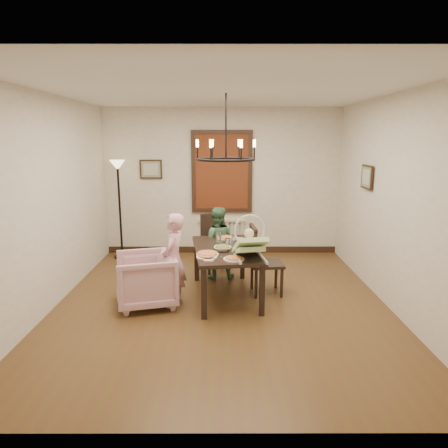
{
  "coord_description": "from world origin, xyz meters",
  "views": [
    {
      "loc": [
        0.03,
        -5.16,
        2.22
      ],
      "look_at": [
        0.04,
        0.3,
        1.05
      ],
      "focal_mm": 32.0,
      "sensor_mm": 36.0,
      "label": 1
    }
  ],
  "objects_px": {
    "drinking_glass": "(228,243)",
    "elderly_woman": "(174,268)",
    "dining_table": "(226,254)",
    "armchair": "(146,279)",
    "seated_man": "(217,249)",
    "baby_bouncer": "(250,244)",
    "chair_right": "(267,260)",
    "chair_far": "(216,243)",
    "floor_lamp": "(120,211)"
  },
  "relations": [
    {
      "from": "drinking_glass",
      "to": "elderly_woman",
      "type": "bearing_deg",
      "value": -157.33
    },
    {
      "from": "dining_table",
      "to": "elderly_woman",
      "type": "xyz_separation_m",
      "value": [
        -0.7,
        -0.32,
        -0.1
      ]
    },
    {
      "from": "armchair",
      "to": "elderly_woman",
      "type": "height_order",
      "value": "elderly_woman"
    },
    {
      "from": "dining_table",
      "to": "armchair",
      "type": "distance_m",
      "value": 1.15
    },
    {
      "from": "seated_man",
      "to": "baby_bouncer",
      "type": "xyz_separation_m",
      "value": [
        0.44,
        -1.27,
        0.43
      ]
    },
    {
      "from": "chair_right",
      "to": "drinking_glass",
      "type": "distance_m",
      "value": 0.65
    },
    {
      "from": "elderly_woman",
      "to": "chair_far",
      "type": "bearing_deg",
      "value": 172.44
    },
    {
      "from": "dining_table",
      "to": "floor_lamp",
      "type": "height_order",
      "value": "floor_lamp"
    },
    {
      "from": "elderly_woman",
      "to": "floor_lamp",
      "type": "xyz_separation_m",
      "value": [
        -1.27,
        2.22,
        0.37
      ]
    },
    {
      "from": "seated_man",
      "to": "drinking_glass",
      "type": "bearing_deg",
      "value": 100.25
    },
    {
      "from": "baby_bouncer",
      "to": "seated_man",
      "type": "bearing_deg",
      "value": 100.54
    },
    {
      "from": "seated_man",
      "to": "dining_table",
      "type": "bearing_deg",
      "value": 98.82
    },
    {
      "from": "seated_man",
      "to": "baby_bouncer",
      "type": "relative_size",
      "value": 1.62
    },
    {
      "from": "seated_man",
      "to": "chair_far",
      "type": "bearing_deg",
      "value": -87.51
    },
    {
      "from": "dining_table",
      "to": "elderly_woman",
      "type": "height_order",
      "value": "elderly_woman"
    },
    {
      "from": "armchair",
      "to": "chair_right",
      "type": "bearing_deg",
      "value": 89.41
    },
    {
      "from": "chair_right",
      "to": "elderly_woman",
      "type": "relative_size",
      "value": 0.97
    },
    {
      "from": "dining_table",
      "to": "floor_lamp",
      "type": "distance_m",
      "value": 2.75
    },
    {
      "from": "armchair",
      "to": "seated_man",
      "type": "distance_m",
      "value": 1.44
    },
    {
      "from": "dining_table",
      "to": "drinking_glass",
      "type": "xyz_separation_m",
      "value": [
        0.02,
        -0.02,
        0.16
      ]
    },
    {
      "from": "seated_man",
      "to": "floor_lamp",
      "type": "relative_size",
      "value": 0.54
    },
    {
      "from": "chair_far",
      "to": "elderly_woman",
      "type": "relative_size",
      "value": 0.92
    },
    {
      "from": "chair_far",
      "to": "armchair",
      "type": "distance_m",
      "value": 1.72
    },
    {
      "from": "chair_far",
      "to": "chair_right",
      "type": "distance_m",
      "value": 1.29
    },
    {
      "from": "chair_right",
      "to": "baby_bouncer",
      "type": "relative_size",
      "value": 1.71
    },
    {
      "from": "dining_table",
      "to": "chair_far",
      "type": "height_order",
      "value": "chair_far"
    },
    {
      "from": "armchair",
      "to": "drinking_glass",
      "type": "xyz_separation_m",
      "value": [
        1.1,
        0.28,
        0.43
      ]
    },
    {
      "from": "elderly_woman",
      "to": "floor_lamp",
      "type": "relative_size",
      "value": 0.58
    },
    {
      "from": "seated_man",
      "to": "baby_bouncer",
      "type": "height_order",
      "value": "baby_bouncer"
    },
    {
      "from": "elderly_woman",
      "to": "drinking_glass",
      "type": "height_order",
      "value": "elderly_woman"
    },
    {
      "from": "chair_right",
      "to": "armchair",
      "type": "distance_m",
      "value": 1.73
    },
    {
      "from": "chair_far",
      "to": "seated_man",
      "type": "xyz_separation_m",
      "value": [
        0.02,
        -0.37,
        -0.0
      ]
    },
    {
      "from": "chair_right",
      "to": "elderly_woman",
      "type": "distance_m",
      "value": 1.36
    },
    {
      "from": "seated_man",
      "to": "elderly_woman",
      "type": "bearing_deg",
      "value": 61.89
    },
    {
      "from": "elderly_woman",
      "to": "chair_right",
      "type": "bearing_deg",
      "value": 120.87
    },
    {
      "from": "baby_bouncer",
      "to": "drinking_glass",
      "type": "bearing_deg",
      "value": 111.92
    },
    {
      "from": "elderly_woman",
      "to": "baby_bouncer",
      "type": "relative_size",
      "value": 1.76
    },
    {
      "from": "chair_far",
      "to": "floor_lamp",
      "type": "height_order",
      "value": "floor_lamp"
    },
    {
      "from": "baby_bouncer",
      "to": "drinking_glass",
      "type": "relative_size",
      "value": 3.9
    },
    {
      "from": "chair_far",
      "to": "armchair",
      "type": "xyz_separation_m",
      "value": [
        -0.92,
        -1.45,
        -0.13
      ]
    },
    {
      "from": "drinking_glass",
      "to": "baby_bouncer",
      "type": "bearing_deg",
      "value": -59.59
    },
    {
      "from": "seated_man",
      "to": "armchair",
      "type": "bearing_deg",
      "value": 47.76
    },
    {
      "from": "elderly_woman",
      "to": "seated_man",
      "type": "height_order",
      "value": "elderly_woman"
    },
    {
      "from": "chair_far",
      "to": "elderly_woman",
      "type": "height_order",
      "value": "elderly_woman"
    },
    {
      "from": "dining_table",
      "to": "floor_lamp",
      "type": "relative_size",
      "value": 0.9
    },
    {
      "from": "chair_far",
      "to": "seated_man",
      "type": "relative_size",
      "value": 1.0
    },
    {
      "from": "chair_far",
      "to": "drinking_glass",
      "type": "bearing_deg",
      "value": -100.25
    },
    {
      "from": "chair_right",
      "to": "drinking_glass",
      "type": "xyz_separation_m",
      "value": [
        -0.57,
        -0.13,
        0.28
      ]
    },
    {
      "from": "dining_table",
      "to": "baby_bouncer",
      "type": "distance_m",
      "value": 0.64
    },
    {
      "from": "armchair",
      "to": "elderly_woman",
      "type": "distance_m",
      "value": 0.42
    }
  ]
}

